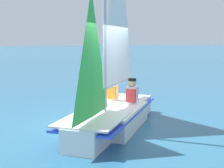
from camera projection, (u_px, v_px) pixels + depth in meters
The scene contains 4 objects.
ground_plane at pixel (112, 127), 7.77m from camera, with size 260.00×260.00×0.00m, color #235675.
sailboat_main at pixel (113, 100), 7.72m from camera, with size 3.83×3.81×5.04m.
sailor_helm at pixel (132, 99), 8.22m from camera, with size 0.42×0.42×1.16m.
sailor_crew at pixel (113, 95), 8.69m from camera, with size 0.42×0.42×1.16m.
Camera 1 is at (3.44, 6.72, 2.14)m, focal length 50.00 mm.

